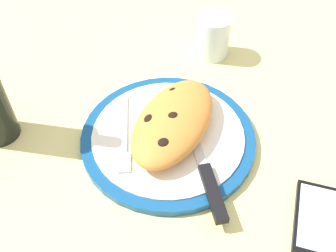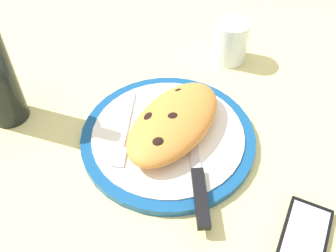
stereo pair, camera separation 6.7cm
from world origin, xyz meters
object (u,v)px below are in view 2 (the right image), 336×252
object	(u,v)px
plate	(168,137)
water_glass	(231,44)
fork	(124,134)
knife	(198,180)
calzone	(174,122)
smartphone	(304,239)

from	to	relation	value
plate	water_glass	xyz separation A→B (cm)	(-26.35, 6.26, 3.06)
fork	knife	distance (cm)	15.90
knife	calzone	bearing A→B (deg)	-144.08
plate	smartphone	bearing A→B (deg)	62.22
water_glass	smartphone	bearing A→B (deg)	24.90
fork	smartphone	bearing A→B (deg)	71.72
plate	calzone	world-z (taller)	calzone
calzone	water_glass	size ratio (longest dim) A/B	2.70
water_glass	knife	bearing A→B (deg)	1.93
knife	water_glass	distance (cm)	34.74
plate	water_glass	size ratio (longest dim) A/B	3.39
calzone	knife	distance (cm)	11.43
calzone	water_glass	xyz separation A→B (cm)	(-25.56, 5.43, -0.36)
plate	knife	bearing A→B (deg)	41.72
smartphone	fork	bearing A→B (deg)	-108.28
water_glass	plate	bearing A→B (deg)	-13.36
calzone	water_glass	bearing A→B (deg)	168.00
smartphone	water_glass	size ratio (longest dim) A/B	1.47
knife	smartphone	size ratio (longest dim) A/B	1.79
knife	water_glass	bearing A→B (deg)	-178.07
water_glass	fork	bearing A→B (deg)	-25.29
calzone	smartphone	size ratio (longest dim) A/B	1.84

